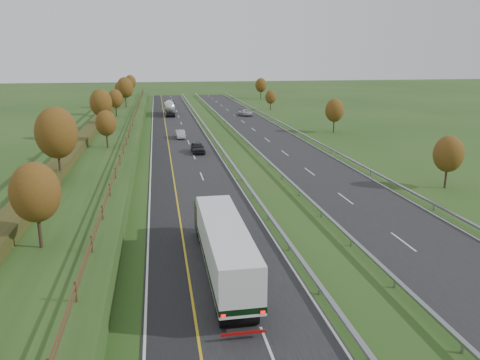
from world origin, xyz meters
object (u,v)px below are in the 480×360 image
(box_lorry, at_px, (223,244))
(car_silver_mid, at_px, (180,134))
(road_tanker, at_px, (170,108))
(car_oncoming, at_px, (245,112))
(car_small_far, at_px, (171,104))
(car_dark_near, at_px, (198,148))

(box_lorry, bearing_deg, car_silver_mid, 90.05)
(road_tanker, xyz_separation_m, car_oncoming, (18.48, -4.76, -1.04))
(box_lorry, bearing_deg, road_tanker, 90.50)
(box_lorry, distance_m, car_oncoming, 88.17)
(car_small_far, xyz_separation_m, car_oncoming, (17.37, -26.47, 0.07))
(box_lorry, xyz_separation_m, car_dark_near, (1.97, 42.02, -1.48))
(car_oncoming, bearing_deg, car_silver_mid, 52.13)
(box_lorry, height_order, car_oncoming, box_lorry)
(car_silver_mid, relative_size, car_oncoming, 0.79)
(car_silver_mid, distance_m, car_oncoming, 35.38)
(box_lorry, distance_m, road_tanker, 91.14)
(car_oncoming, bearing_deg, road_tanker, -22.27)
(box_lorry, relative_size, car_silver_mid, 3.70)
(box_lorry, height_order, car_small_far, box_lorry)
(car_oncoming, bearing_deg, box_lorry, 70.63)
(car_silver_mid, relative_size, car_small_far, 0.90)
(road_tanker, height_order, car_oncoming, road_tanker)
(car_small_far, bearing_deg, car_oncoming, -50.40)
(car_dark_near, xyz_separation_m, car_small_far, (-1.67, 70.82, -0.11))
(car_dark_near, relative_size, car_silver_mid, 1.09)
(road_tanker, relative_size, car_dark_near, 2.34)
(car_oncoming, bearing_deg, car_dark_near, 62.69)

